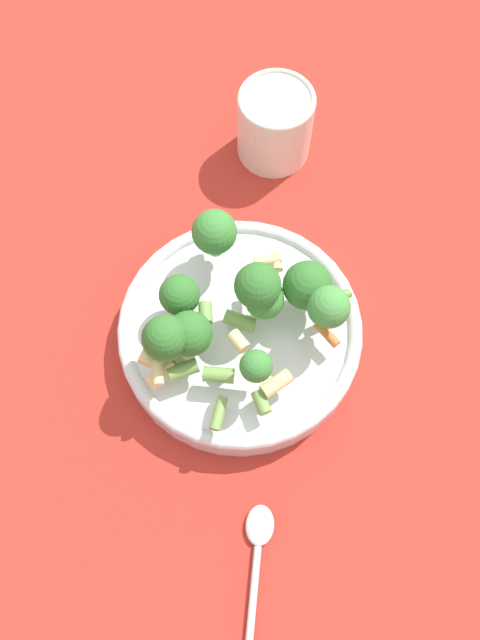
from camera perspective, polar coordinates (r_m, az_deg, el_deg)
ground_plane at (r=0.64m, az=0.00°, el=-1.76°), size 3.00×3.00×0.00m
bowl at (r=0.62m, az=0.00°, el=-1.08°), size 0.24×0.24×0.04m
pasta_salad at (r=0.56m, az=-0.61°, el=1.38°), size 0.20×0.21×0.08m
cup at (r=0.72m, az=3.22°, el=17.48°), size 0.08×0.08×0.08m
spoon at (r=0.59m, az=1.39°, el=-22.39°), size 0.19×0.08×0.01m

